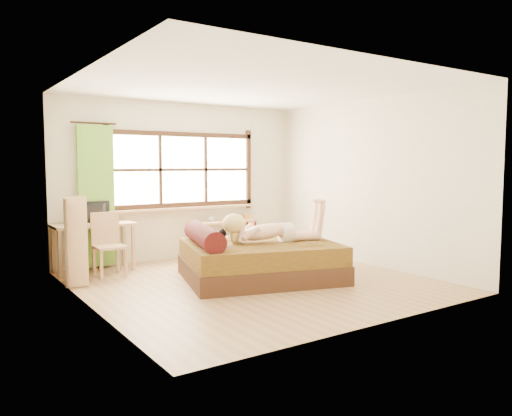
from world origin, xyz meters
TOP-DOWN VIEW (x-y plane):
  - floor at (0.00, 0.00)m, footprint 4.50×4.50m
  - ceiling at (0.00, 0.00)m, footprint 4.50×4.50m
  - wall_back at (0.00, 2.25)m, footprint 4.50×0.00m
  - wall_front at (0.00, -2.25)m, footprint 4.50×0.00m
  - wall_left at (-2.25, 0.00)m, footprint 0.00×4.50m
  - wall_right at (2.25, 0.00)m, footprint 0.00×4.50m
  - window at (0.00, 2.22)m, footprint 2.80×0.16m
  - curtain at (-1.55, 2.13)m, footprint 0.55×0.10m
  - bed at (0.14, 0.15)m, footprint 2.50×2.21m
  - woman at (0.34, 0.09)m, footprint 1.54×0.81m
  - kitten at (-0.53, 0.24)m, footprint 0.34×0.21m
  - desk at (-1.66, 1.95)m, footprint 1.19×0.55m
  - monitor at (-1.66, 2.00)m, footprint 0.58×0.08m
  - chair at (-1.56, 1.59)m, footprint 0.42×0.42m
  - pipe_shelf at (0.76, 2.07)m, footprint 1.27×0.36m
  - cup at (0.45, 2.07)m, footprint 0.11×0.11m
  - book at (0.95, 2.07)m, footprint 0.18×0.24m
  - bookshelf at (-2.08, 1.29)m, footprint 0.41×0.57m

SIDE VIEW (x-z plane):
  - floor at x=0.00m, z-range 0.00..0.00m
  - bed at x=0.14m, z-range -0.12..0.69m
  - pipe_shelf at x=0.76m, z-range 0.10..0.82m
  - chair at x=-1.56m, z-range 0.05..0.99m
  - bookshelf at x=-2.08m, z-range 0.01..1.20m
  - book at x=0.95m, z-range 0.63..0.64m
  - desk at x=-1.66m, z-range 0.27..1.02m
  - kitten at x=-0.53m, z-range 0.53..0.78m
  - cup at x=0.45m, z-range 0.63..0.71m
  - woman at x=0.34m, z-range 0.53..1.16m
  - monitor at x=-1.66m, z-range 0.74..1.08m
  - curtain at x=-1.55m, z-range 0.05..2.25m
  - wall_back at x=0.00m, z-range -0.90..3.60m
  - wall_front at x=0.00m, z-range -0.90..3.60m
  - wall_left at x=-2.25m, z-range -0.90..3.60m
  - wall_right at x=2.25m, z-range -0.90..3.60m
  - window at x=0.00m, z-range 0.78..2.24m
  - ceiling at x=0.00m, z-range 2.70..2.70m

